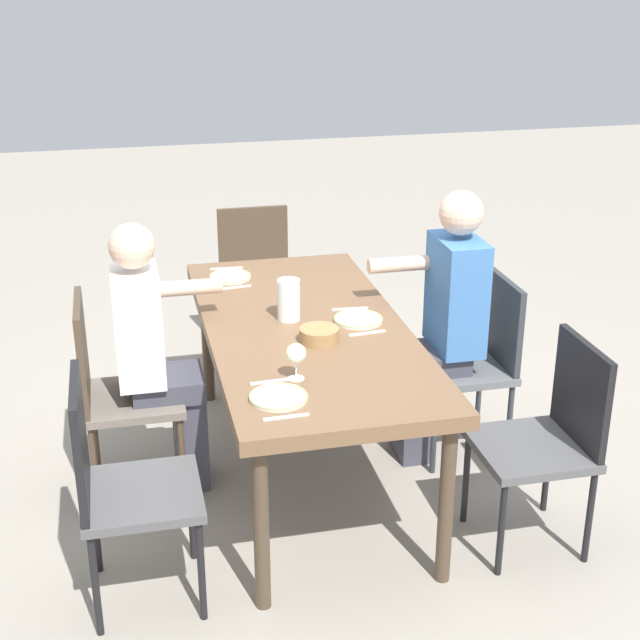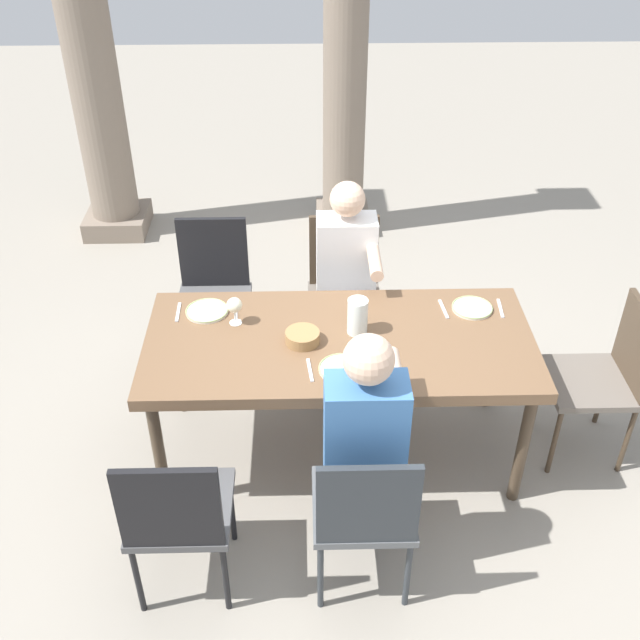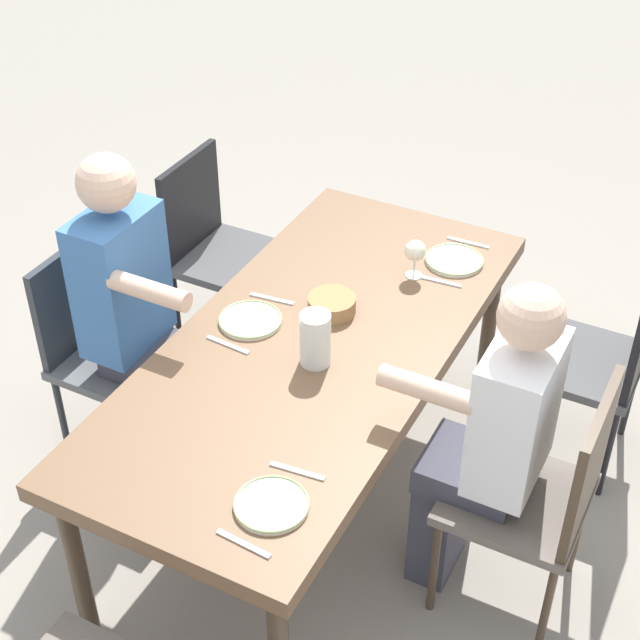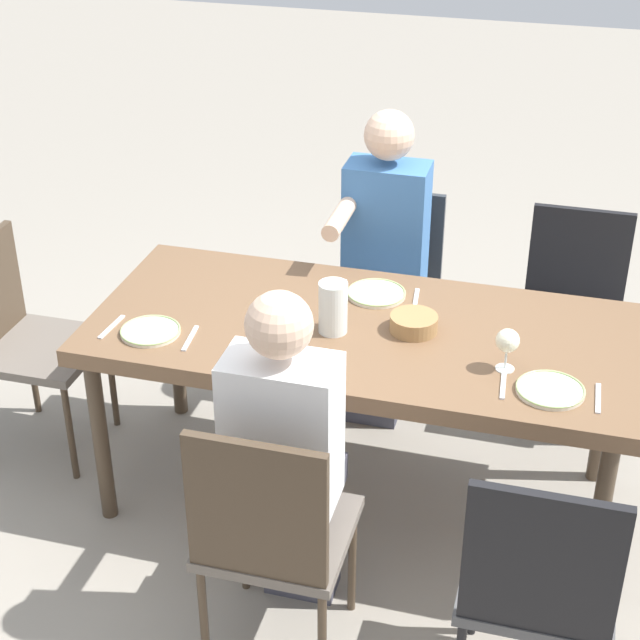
% 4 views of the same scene
% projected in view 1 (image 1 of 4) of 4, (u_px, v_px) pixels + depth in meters
% --- Properties ---
extents(ground_plane, '(16.00, 16.00, 0.00)m').
position_uv_depth(ground_plane, '(307.00, 474.00, 4.41)').
color(ground_plane, gray).
extents(dining_table, '(1.94, 0.88, 0.77)m').
position_uv_depth(dining_table, '(306.00, 339.00, 4.14)').
color(dining_table, brown).
rests_on(dining_table, ground).
extents(chair_west_north, '(0.44, 0.44, 0.93)m').
position_uv_depth(chair_west_north, '(117.00, 479.00, 3.38)').
color(chair_west_north, '#4F4F50').
rests_on(chair_west_north, ground).
extents(chair_west_south, '(0.44, 0.44, 0.89)m').
position_uv_depth(chair_west_south, '(550.00, 432.00, 3.74)').
color(chair_west_south, '#4F4F50').
rests_on(chair_west_south, ground).
extents(chair_mid_north, '(0.44, 0.44, 0.94)m').
position_uv_depth(chair_mid_north, '(113.00, 385.00, 4.09)').
color(chair_mid_north, '#6A6158').
rests_on(chair_mid_north, ground).
extents(chair_mid_south, '(0.44, 0.44, 0.89)m').
position_uv_depth(chair_mid_south, '(477.00, 354.00, 4.46)').
color(chair_mid_south, '#5B5E61').
rests_on(chair_mid_south, ground).
extents(chair_head_east, '(0.44, 0.44, 0.91)m').
position_uv_depth(chair_head_east, '(257.00, 275.00, 5.47)').
color(chair_head_east, '#6A6158').
rests_on(chair_head_east, ground).
extents(diner_woman_green, '(0.35, 0.49, 1.33)m').
position_uv_depth(diner_woman_green, '(442.00, 319.00, 4.35)').
color(diner_woman_green, '#3F3F4C').
rests_on(diner_woman_green, ground).
extents(diner_man_white, '(0.35, 0.49, 1.27)m').
position_uv_depth(diner_man_white, '(155.00, 351.00, 4.08)').
color(diner_man_white, '#3F3F4C').
rests_on(diner_man_white, ground).
extents(plate_0, '(0.22, 0.22, 0.02)m').
position_uv_depth(plate_0, '(278.00, 397.00, 3.45)').
color(plate_0, silver).
rests_on(plate_0, dining_table).
extents(wine_glass_0, '(0.08, 0.08, 0.15)m').
position_uv_depth(wine_glass_0, '(296.00, 354.00, 3.57)').
color(wine_glass_0, white).
rests_on(wine_glass_0, dining_table).
extents(fork_0, '(0.02, 0.17, 0.01)m').
position_uv_depth(fork_0, '(286.00, 417.00, 3.32)').
color(fork_0, silver).
rests_on(fork_0, dining_table).
extents(spoon_0, '(0.03, 0.17, 0.01)m').
position_uv_depth(spoon_0, '(271.00, 381.00, 3.59)').
color(spoon_0, silver).
rests_on(spoon_0, dining_table).
extents(plate_1, '(0.22, 0.22, 0.02)m').
position_uv_depth(plate_1, '(358.00, 319.00, 4.17)').
color(plate_1, silver).
rests_on(plate_1, dining_table).
extents(fork_1, '(0.03, 0.17, 0.01)m').
position_uv_depth(fork_1, '(367.00, 333.00, 4.03)').
color(fork_1, silver).
rests_on(fork_1, dining_table).
extents(spoon_1, '(0.03, 0.17, 0.01)m').
position_uv_depth(spoon_1, '(350.00, 309.00, 4.30)').
color(spoon_1, silver).
rests_on(spoon_1, dining_table).
extents(plate_2, '(0.21, 0.21, 0.02)m').
position_uv_depth(plate_2, '(230.00, 276.00, 4.70)').
color(plate_2, silver).
rests_on(plate_2, dining_table).
extents(fork_2, '(0.03, 0.17, 0.01)m').
position_uv_depth(fork_2, '(234.00, 287.00, 4.57)').
color(fork_2, silver).
rests_on(fork_2, dining_table).
extents(spoon_2, '(0.03, 0.17, 0.01)m').
position_uv_depth(spoon_2, '(226.00, 268.00, 4.84)').
color(spoon_2, silver).
rests_on(spoon_2, dining_table).
extents(water_pitcher, '(0.10, 0.10, 0.19)m').
position_uv_depth(water_pitcher, '(289.00, 302.00, 4.16)').
color(water_pitcher, white).
rests_on(water_pitcher, dining_table).
extents(bread_basket, '(0.17, 0.17, 0.06)m').
position_uv_depth(bread_basket, '(319.00, 335.00, 3.95)').
color(bread_basket, '#9E7547').
rests_on(bread_basket, dining_table).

